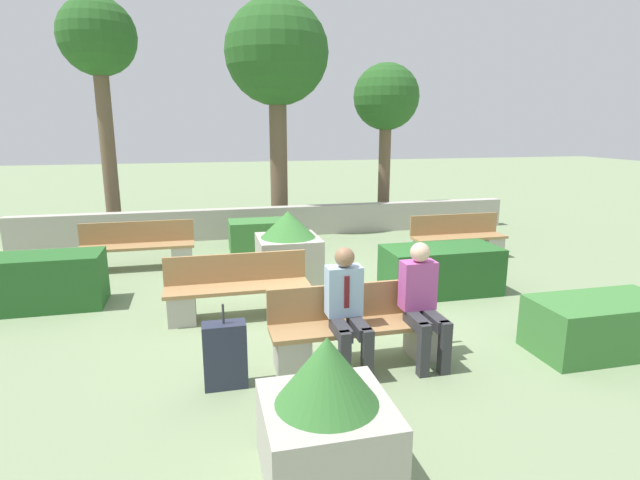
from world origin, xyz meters
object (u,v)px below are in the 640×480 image
object	(u,v)px
bench_back	(138,251)
suitcase	(225,355)
planter_corner_right	(327,418)
tree_center_left	(277,57)
tree_center_right	(386,101)
tree_leftmost	(98,46)
bench_right_side	(238,294)
person_seated_woman	(422,298)
planter_corner_left	(288,249)
bench_left_side	(458,242)
person_seated_man	(347,305)
bench_front	(359,333)

from	to	relation	value
bench_back	suitcase	xyz separation A→B (m)	(1.34, -4.69, 0.01)
planter_corner_right	tree_center_left	size ratio (longest dim) A/B	0.21
suitcase	tree_center_right	xyz separation A→B (m)	(4.59, 7.78, 2.85)
tree_leftmost	tree_center_left	xyz separation A→B (m)	(4.01, -0.31, -0.15)
tree_leftmost	tree_center_right	size ratio (longest dim) A/B	1.31
bench_right_side	suitcase	world-z (taller)	suitcase
bench_back	person_seated_woman	world-z (taller)	person_seated_woman
planter_corner_left	tree_leftmost	bearing A→B (deg)	125.56
suitcase	tree_center_right	world-z (taller)	tree_center_right
bench_left_side	bench_back	xyz separation A→B (m)	(-6.10, 0.67, 0.01)
bench_left_side	tree_leftmost	size ratio (longest dim) A/B	0.35
person_seated_man	person_seated_woman	world-z (taller)	person_seated_woman
person_seated_man	person_seated_woman	distance (m)	0.86
person_seated_woman	tree_center_right	world-z (taller)	tree_center_right
bench_front	bench_left_side	xyz separation A→B (m)	(3.28, 3.80, -0.00)
bench_left_side	planter_corner_right	xyz separation A→B (m)	(-4.11, -5.58, 0.19)
tree_center_right	person_seated_woman	bearing A→B (deg)	-107.58
planter_corner_right	suitcase	xyz separation A→B (m)	(-0.65, 1.56, -0.17)
person_seated_woman	planter_corner_left	bearing A→B (deg)	106.35
tree_leftmost	tree_center_right	xyz separation A→B (m)	(6.82, -0.30, -1.13)
bench_right_side	tree_center_right	distance (m)	7.85
bench_right_side	planter_corner_right	world-z (taller)	planter_corner_right
bench_left_side	planter_corner_left	distance (m)	3.63
bench_right_side	bench_front	bearing A→B (deg)	-52.11
bench_right_side	person_seated_woman	size ratio (longest dim) A/B	1.47
planter_corner_left	tree_leftmost	world-z (taller)	tree_leftmost
person_seated_man	bench_right_side	bearing A→B (deg)	119.56
bench_front	person_seated_man	xyz separation A→B (m)	(-0.19, -0.14, 0.40)
bench_front	person_seated_man	distance (m)	0.47
bench_right_side	suitcase	distance (m)	1.89
bench_front	person_seated_man	bearing A→B (deg)	-143.63
bench_left_side	person_seated_woman	bearing A→B (deg)	-130.55
tree_leftmost	suitcase	bearing A→B (deg)	-74.54
bench_front	tree_center_right	world-z (taller)	tree_center_right
suitcase	bench_front	bearing A→B (deg)	8.42
planter_corner_right	suitcase	distance (m)	1.70
person_seated_man	person_seated_woman	xyz separation A→B (m)	(0.86, 0.00, 0.00)
bench_left_side	planter_corner_right	distance (m)	6.93
bench_front	bench_back	world-z (taller)	same
planter_corner_left	tree_leftmost	distance (m)	7.01
planter_corner_right	tree_center_right	size ratio (longest dim) A/B	0.28
tree_leftmost	planter_corner_right	bearing A→B (deg)	-73.33
bench_front	tree_center_left	size ratio (longest dim) A/B	0.36
bench_front	planter_corner_left	bearing A→B (deg)	94.98
bench_left_side	suitcase	world-z (taller)	suitcase
bench_back	planter_corner_right	bearing A→B (deg)	-69.79
planter_corner_left	bench_right_side	bearing A→B (deg)	-124.44
bench_front	bench_left_side	bearing A→B (deg)	49.23
planter_corner_right	person_seated_woman	bearing A→B (deg)	47.70
bench_front	person_seated_woman	xyz separation A→B (m)	(0.67, -0.14, 0.40)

